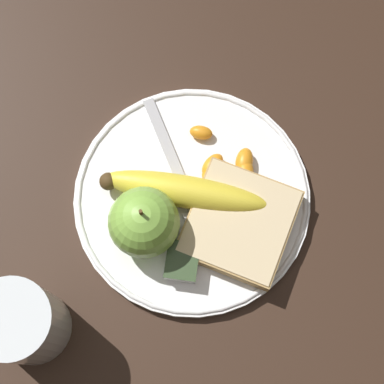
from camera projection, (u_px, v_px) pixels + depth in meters
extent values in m
plane|color=#332116|center=(192.00, 200.00, 0.71)|extent=(3.00, 3.00, 0.00)
cylinder|color=white|center=(192.00, 199.00, 0.71)|extent=(0.26, 0.26, 0.01)
torus|color=white|center=(192.00, 197.00, 0.70)|extent=(0.26, 0.26, 0.01)
cylinder|color=silver|center=(23.00, 323.00, 0.62)|extent=(0.08, 0.08, 0.10)
cylinder|color=yellow|center=(25.00, 324.00, 0.63)|extent=(0.07, 0.07, 0.08)
sphere|color=#84BC47|center=(144.00, 222.00, 0.65)|extent=(0.07, 0.07, 0.07)
cylinder|color=brown|center=(141.00, 212.00, 0.62)|extent=(0.00, 0.00, 0.01)
ellipsoid|color=yellow|center=(186.00, 191.00, 0.68)|extent=(0.04, 0.18, 0.04)
sphere|color=#473319|center=(109.00, 178.00, 0.69)|extent=(0.02, 0.02, 0.02)
cube|color=#AB8751|center=(239.00, 223.00, 0.68)|extent=(0.13, 0.13, 0.02)
cube|color=beige|center=(239.00, 223.00, 0.68)|extent=(0.13, 0.13, 0.02)
cube|color=#B2B2B7|center=(170.00, 154.00, 0.71)|extent=(0.13, 0.08, 0.00)
cube|color=#B2B2B7|center=(203.00, 235.00, 0.69)|extent=(0.06, 0.05, 0.00)
cube|color=silver|center=(179.00, 262.00, 0.67)|extent=(0.04, 0.03, 0.02)
cube|color=#334728|center=(179.00, 260.00, 0.66)|extent=(0.04, 0.03, 0.00)
ellipsoid|color=orange|center=(213.00, 179.00, 0.70)|extent=(0.03, 0.03, 0.02)
ellipsoid|color=orange|center=(245.00, 186.00, 0.70)|extent=(0.03, 0.03, 0.02)
ellipsoid|color=orange|center=(245.00, 173.00, 0.70)|extent=(0.03, 0.02, 0.02)
ellipsoid|color=orange|center=(244.00, 162.00, 0.70)|extent=(0.03, 0.02, 0.02)
ellipsoid|color=orange|center=(213.00, 165.00, 0.70)|extent=(0.03, 0.03, 0.02)
ellipsoid|color=orange|center=(204.00, 133.00, 0.71)|extent=(0.02, 0.03, 0.01)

